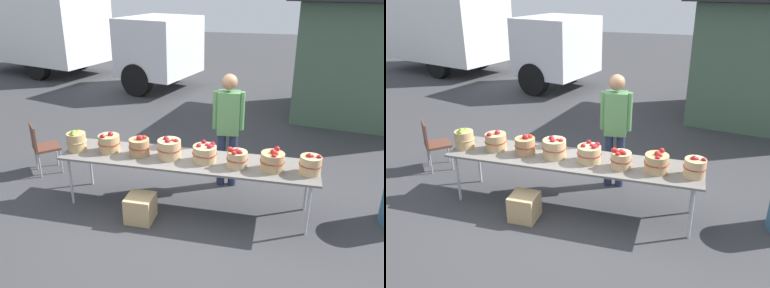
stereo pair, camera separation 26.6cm
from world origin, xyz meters
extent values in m
plane|color=#38383A|center=(0.00, 0.00, 0.00)|extent=(40.00, 40.00, 0.00)
cube|color=slate|center=(0.00, 0.00, 0.73)|extent=(3.50, 0.76, 0.03)
cylinder|color=#B2B2B7|center=(-1.63, -0.30, 0.36)|extent=(0.04, 0.04, 0.72)
cylinder|color=#B2B2B7|center=(1.63, -0.30, 0.36)|extent=(0.04, 0.04, 0.72)
cylinder|color=#B2B2B7|center=(-1.63, 0.30, 0.36)|extent=(0.04, 0.04, 0.72)
cylinder|color=#B2B2B7|center=(1.63, 0.30, 0.36)|extent=(0.04, 0.04, 0.72)
cylinder|color=tan|center=(-1.60, -0.07, 0.88)|extent=(0.27, 0.27, 0.26)
torus|color=tan|center=(-1.60, -0.07, 0.89)|extent=(0.29, 0.29, 0.01)
sphere|color=#8CB738|center=(-1.59, -0.06, 1.00)|extent=(0.07, 0.07, 0.07)
sphere|color=#8CB738|center=(-1.64, -0.12, 1.00)|extent=(0.07, 0.07, 0.07)
sphere|color=#7AA833|center=(-1.59, -0.03, 1.01)|extent=(0.07, 0.07, 0.07)
sphere|color=#7AA833|center=(-1.59, -0.15, 1.02)|extent=(0.06, 0.06, 0.06)
sphere|color=#7AA833|center=(-1.61, -0.10, 1.03)|extent=(0.08, 0.08, 0.08)
cylinder|color=tan|center=(-1.14, 0.01, 0.87)|extent=(0.30, 0.30, 0.24)
torus|color=maroon|center=(-1.14, 0.01, 0.88)|extent=(0.32, 0.32, 0.01)
sphere|color=maroon|center=(-1.11, 0.01, 1.00)|extent=(0.07, 0.07, 0.07)
sphere|color=maroon|center=(-1.11, 0.02, 1.00)|extent=(0.08, 0.08, 0.08)
sphere|color=maroon|center=(-1.18, -0.09, 1.00)|extent=(0.07, 0.07, 0.07)
sphere|color=maroon|center=(-1.21, -0.04, 0.98)|extent=(0.06, 0.06, 0.06)
cylinder|color=#A87F51|center=(-0.68, -0.01, 0.87)|extent=(0.28, 0.28, 0.23)
torus|color=maroon|center=(-0.68, -0.01, 0.88)|extent=(0.30, 0.30, 0.01)
sphere|color=maroon|center=(-0.65, -0.03, 1.00)|extent=(0.07, 0.07, 0.07)
sphere|color=#B22319|center=(-0.67, -0.01, 1.00)|extent=(0.08, 0.08, 0.08)
sphere|color=#B22319|center=(-0.62, 0.03, 1.00)|extent=(0.07, 0.07, 0.07)
sphere|color=#B22319|center=(-0.66, 0.00, 0.98)|extent=(0.08, 0.08, 0.08)
sphere|color=maroon|center=(-0.68, -0.01, 0.98)|extent=(0.08, 0.08, 0.08)
cylinder|color=tan|center=(-0.25, -0.01, 0.88)|extent=(0.32, 0.32, 0.26)
torus|color=maroon|center=(-0.25, -0.01, 0.89)|extent=(0.34, 0.34, 0.01)
sphere|color=maroon|center=(-0.25, -0.06, 1.01)|extent=(0.08, 0.08, 0.08)
sphere|color=maroon|center=(-0.14, -0.02, 1.01)|extent=(0.07, 0.07, 0.07)
sphere|color=maroon|center=(-0.30, 0.02, 1.01)|extent=(0.08, 0.08, 0.08)
sphere|color=#B22319|center=(-0.20, 0.00, 1.00)|extent=(0.07, 0.07, 0.07)
cylinder|color=tan|center=(0.25, -0.01, 0.86)|extent=(0.32, 0.32, 0.22)
torus|color=maroon|center=(0.25, -0.01, 0.87)|extent=(0.34, 0.34, 0.01)
sphere|color=maroon|center=(0.34, 0.00, 0.96)|extent=(0.07, 0.07, 0.07)
sphere|color=maroon|center=(0.21, 0.10, 0.98)|extent=(0.07, 0.07, 0.07)
sphere|color=maroon|center=(0.27, 0.02, 0.97)|extent=(0.07, 0.07, 0.07)
sphere|color=maroon|center=(0.32, 0.03, 0.96)|extent=(0.07, 0.07, 0.07)
sphere|color=maroon|center=(0.32, -0.05, 0.98)|extent=(0.07, 0.07, 0.07)
sphere|color=maroon|center=(0.17, -0.04, 0.98)|extent=(0.07, 0.07, 0.07)
sphere|color=maroon|center=(0.34, 0.07, 0.97)|extent=(0.07, 0.07, 0.07)
cylinder|color=tan|center=(0.69, -0.08, 0.86)|extent=(0.26, 0.26, 0.22)
torus|color=maroon|center=(0.69, -0.08, 0.87)|extent=(0.28, 0.28, 0.01)
sphere|color=#B22319|center=(0.66, -0.17, 0.98)|extent=(0.06, 0.06, 0.06)
sphere|color=#B22319|center=(0.60, -0.09, 0.99)|extent=(0.08, 0.08, 0.08)
sphere|color=maroon|center=(0.61, -0.09, 0.98)|extent=(0.07, 0.07, 0.07)
sphere|color=maroon|center=(0.69, -0.06, 0.97)|extent=(0.08, 0.08, 0.08)
sphere|color=maroon|center=(0.70, -0.10, 0.96)|extent=(0.07, 0.07, 0.07)
sphere|color=maroon|center=(0.73, -0.12, 0.98)|extent=(0.07, 0.07, 0.07)
sphere|color=maroon|center=(0.67, -0.08, 0.96)|extent=(0.07, 0.07, 0.07)
cylinder|color=tan|center=(1.14, -0.06, 0.87)|extent=(0.30, 0.30, 0.23)
torus|color=maroon|center=(1.14, -0.06, 0.88)|extent=(0.32, 0.32, 0.01)
sphere|color=#B22319|center=(1.15, -0.05, 0.99)|extent=(0.07, 0.07, 0.07)
sphere|color=maroon|center=(1.16, -0.16, 0.98)|extent=(0.07, 0.07, 0.07)
sphere|color=maroon|center=(1.14, -0.05, 1.00)|extent=(0.07, 0.07, 0.07)
sphere|color=maroon|center=(1.19, 0.04, 1.00)|extent=(0.07, 0.07, 0.07)
sphere|color=#B22319|center=(1.17, -0.09, 0.99)|extent=(0.08, 0.08, 0.08)
cylinder|color=tan|center=(1.61, -0.05, 0.87)|extent=(0.27, 0.27, 0.23)
torus|color=maroon|center=(1.61, -0.05, 0.88)|extent=(0.29, 0.29, 0.01)
sphere|color=maroon|center=(1.57, -0.04, 0.97)|extent=(0.07, 0.07, 0.07)
sphere|color=maroon|center=(1.59, -0.06, 0.98)|extent=(0.08, 0.08, 0.08)
sphere|color=maroon|center=(1.62, -0.05, 0.97)|extent=(0.07, 0.07, 0.07)
sphere|color=maroon|center=(1.70, -0.06, 0.98)|extent=(0.07, 0.07, 0.07)
cylinder|color=#262D4C|center=(0.53, 0.80, 0.43)|extent=(0.13, 0.13, 0.87)
cylinder|color=#262D4C|center=(0.35, 0.78, 0.43)|extent=(0.13, 0.13, 0.87)
cube|color=#4C7F4C|center=(0.44, 0.79, 1.19)|extent=(0.35, 0.27, 0.65)
sphere|color=#936B4C|center=(0.44, 0.79, 1.66)|extent=(0.23, 0.23, 0.23)
cylinder|color=#4C7F4C|center=(0.63, 0.81, 1.23)|extent=(0.09, 0.09, 0.58)
cylinder|color=#4C7F4C|center=(0.25, 0.77, 1.23)|extent=(0.09, 0.09, 0.58)
cube|color=white|center=(-6.89, 7.47, 1.60)|extent=(4.64, 3.24, 2.30)
cube|color=silver|center=(-2.36, 6.21, 1.25)|extent=(2.30, 2.50, 1.60)
cube|color=black|center=(-1.55, 5.99, 1.57)|extent=(0.51, 1.71, 0.80)
cylinder|color=black|center=(-2.26, 7.17, 0.45)|extent=(0.94, 0.51, 0.90)
cylinder|color=black|center=(-2.77, 5.34, 0.45)|extent=(0.94, 0.51, 0.90)
cylinder|color=black|center=(-6.06, 8.23, 0.45)|extent=(0.94, 0.51, 0.90)
cylinder|color=black|center=(-6.57, 6.40, 0.45)|extent=(0.94, 0.51, 0.90)
cube|color=#47604C|center=(3.06, 4.85, 1.30)|extent=(3.35, 2.85, 2.60)
cube|color=brown|center=(-2.55, 0.56, 0.44)|extent=(0.57, 0.57, 0.04)
cube|color=brown|center=(-2.68, 0.44, 0.66)|extent=(0.30, 0.31, 0.40)
cylinder|color=gray|center=(-2.31, 0.55, 0.21)|extent=(0.02, 0.02, 0.42)
cylinder|color=gray|center=(-2.54, 0.80, 0.21)|extent=(0.02, 0.02, 0.42)
cylinder|color=gray|center=(-2.56, 0.32, 0.21)|extent=(0.02, 0.02, 0.42)
cylinder|color=gray|center=(-2.79, 0.57, 0.21)|extent=(0.02, 0.02, 0.42)
cube|color=tan|center=(-0.53, -0.47, 0.18)|extent=(0.36, 0.36, 0.36)
camera|label=1|loc=(1.19, -4.70, 3.01)|focal=36.70mm
camera|label=2|loc=(1.45, -4.63, 3.01)|focal=36.70mm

